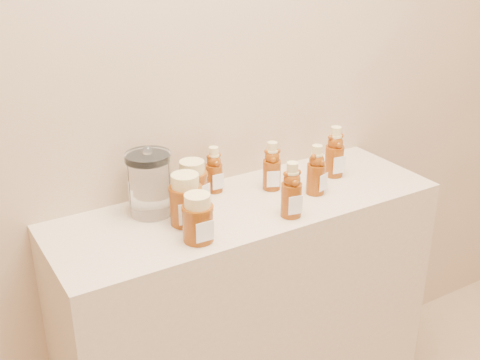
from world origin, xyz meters
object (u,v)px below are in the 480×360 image
bear_bottle_back_left (214,167)px  glass_canister (149,181)px  display_table (247,326)px  honey_jar_left (186,199)px  bear_bottle_front_left (292,186)px

bear_bottle_back_left → glass_canister: bearing=-168.2°
display_table → honey_jar_left: bearing=-176.2°
bear_bottle_front_left → display_table: bearing=128.2°
bear_bottle_front_left → glass_canister: glass_canister is taller
display_table → honey_jar_left: 0.57m
display_table → bear_bottle_back_left: (-0.04, 0.13, 0.53)m
display_table → honey_jar_left: (-0.21, -0.01, 0.52)m
bear_bottle_back_left → honey_jar_left: (-0.17, -0.15, -0.01)m
display_table → bear_bottle_front_left: bear_bottle_front_left is taller
bear_bottle_front_left → honey_jar_left: (-0.28, 0.11, -0.02)m
bear_bottle_back_left → honey_jar_left: bear_bottle_back_left is taller
display_table → bear_bottle_front_left: 0.56m
display_table → glass_canister: size_ratio=5.96×
bear_bottle_back_left → bear_bottle_front_left: bearing=-65.2°
display_table → honey_jar_left: size_ratio=8.10×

